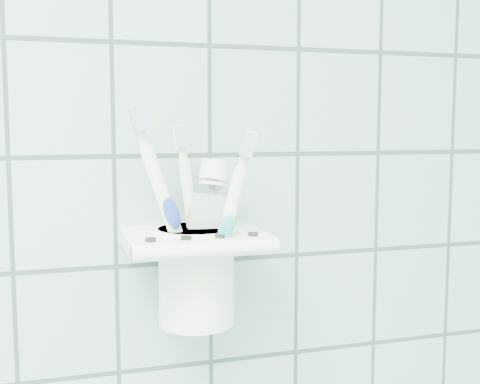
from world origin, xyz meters
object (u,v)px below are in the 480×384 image
(toothbrush_orange, at_px, (201,223))
(toothpaste_tube, at_px, (198,228))
(toothbrush_blue, at_px, (203,219))
(holder_bracket, at_px, (194,241))
(toothbrush_pink, at_px, (205,209))
(cup, at_px, (196,272))

(toothbrush_orange, relative_size, toothpaste_tube, 1.17)
(toothbrush_blue, bearing_deg, holder_bracket, -160.65)
(holder_bracket, xyz_separation_m, toothbrush_orange, (0.00, -0.02, 0.02))
(toothbrush_blue, relative_size, toothbrush_orange, 1.00)
(holder_bracket, bearing_deg, toothpaste_tube, -73.37)
(toothbrush_pink, height_order, toothbrush_orange, toothbrush_pink)
(toothpaste_tube, bearing_deg, holder_bracket, 116.45)
(cup, xyz_separation_m, toothbrush_blue, (0.01, 0.00, 0.05))
(cup, distance_m, toothbrush_orange, 0.05)
(cup, bearing_deg, toothbrush_blue, 21.06)
(holder_bracket, xyz_separation_m, toothbrush_blue, (0.01, 0.01, 0.02))
(toothbrush_pink, height_order, toothbrush_blue, toothbrush_pink)
(toothpaste_tube, bearing_deg, cup, 97.91)
(holder_bracket, bearing_deg, toothbrush_pink, -63.18)
(toothpaste_tube, bearing_deg, toothbrush_blue, 70.37)
(holder_bracket, relative_size, toothbrush_blue, 0.71)
(toothbrush_pink, bearing_deg, toothbrush_orange, 171.62)
(toothbrush_blue, xyz_separation_m, toothbrush_orange, (-0.01, -0.02, 0.00))
(holder_bracket, xyz_separation_m, toothbrush_pink, (0.01, -0.01, 0.03))
(cup, distance_m, toothpaste_tube, 0.05)
(toothbrush_pink, bearing_deg, cup, 86.81)
(cup, relative_size, toothbrush_blue, 0.51)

